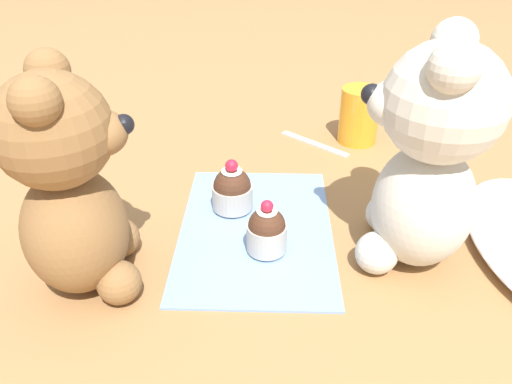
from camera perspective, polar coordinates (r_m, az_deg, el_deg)
ground_plane at (r=0.61m, az=0.00°, el=-4.43°), size 4.00×4.00×0.00m
knitted_placemat at (r=0.61m, az=0.00°, el=-4.21°), size 0.27×0.18×0.01m
teddy_bear_cream at (r=0.54m, az=19.15°, el=3.91°), size 0.15×0.15×0.26m
teddy_bear_tan at (r=0.51m, az=-20.48°, el=0.47°), size 0.14×0.13×0.24m
cupcake_near_cream_bear at (r=0.56m, az=1.24°, el=-4.43°), size 0.05×0.05×0.07m
cupcake_near_tan_bear at (r=0.63m, az=-2.73°, el=0.22°), size 0.05×0.05×0.07m
juice_glass at (r=0.83m, az=11.70°, el=8.55°), size 0.06×0.06×0.09m
teaspoon at (r=0.82m, az=6.68°, el=5.60°), size 0.09×0.11×0.01m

